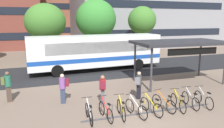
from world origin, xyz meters
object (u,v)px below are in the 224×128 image
object	(u,v)px
street_tree_0	(142,20)
parked_bicycle_red_1	(106,111)
parked_bicycle_yellow_4	(151,107)
commuter_olive_pack_0	(7,85)
parked_bicycle_yellow_6	(178,103)
commuter_grey_pack_2	(139,83)
parked_bicycle_white_0	(89,113)
commuter_maroon_pack_3	(103,88)
commuter_maroon_pack_1	(63,86)
parked_bicycle_white_8	(204,99)
street_tree_3	(45,22)
parked_bicycle_white_7	(190,100)
street_tree_1	(96,19)
city_bus	(96,51)
parked_bicycle_orange_5	(164,103)
parked_bicycle_white_3	(136,109)
transit_shelter	(180,44)
parked_bicycle_yellow_2	(121,109)

from	to	relation	value
street_tree_0	parked_bicycle_red_1	bearing A→B (deg)	-122.06
parked_bicycle_yellow_4	commuter_olive_pack_0	bearing A→B (deg)	48.26
parked_bicycle_yellow_6	commuter_grey_pack_2	world-z (taller)	commuter_grey_pack_2
parked_bicycle_white_0	commuter_maroon_pack_3	xyz separation A→B (m)	(1.18, 1.63, 0.58)
parked_bicycle_red_1	commuter_maroon_pack_1	world-z (taller)	commuter_maroon_pack_1
parked_bicycle_white_8	street_tree_0	bearing A→B (deg)	-8.68
street_tree_3	parked_bicycle_white_8	bearing A→B (deg)	-69.67
parked_bicycle_white_7	street_tree_0	size ratio (longest dim) A/B	0.27
parked_bicycle_white_8	commuter_olive_pack_0	size ratio (longest dim) A/B	0.97
parked_bicycle_white_8	street_tree_1	size ratio (longest dim) A/B	0.24
parked_bicycle_white_0	commuter_grey_pack_2	world-z (taller)	commuter_grey_pack_2
commuter_grey_pack_2	commuter_olive_pack_0	bearing A→B (deg)	116.05
parked_bicycle_white_7	commuter_grey_pack_2	distance (m)	2.95
city_bus	parked_bicycle_orange_5	bearing A→B (deg)	92.23
parked_bicycle_white_7	commuter_maroon_pack_1	size ratio (longest dim) A/B	1.02
parked_bicycle_white_0	parked_bicycle_yellow_4	size ratio (longest dim) A/B	1.01
parked_bicycle_yellow_6	commuter_olive_pack_0	size ratio (longest dim) A/B	0.97
parked_bicycle_white_3	parked_bicycle_yellow_4	bearing A→B (deg)	-103.93
parked_bicycle_white_7	street_tree_0	world-z (taller)	street_tree_0
parked_bicycle_yellow_6	commuter_grey_pack_2	xyz separation A→B (m)	(-1.21, 2.12, 0.56)
parked_bicycle_white_0	street_tree_3	distance (m)	18.48
parked_bicycle_orange_5	transit_shelter	world-z (taller)	transit_shelter
parked_bicycle_white_7	transit_shelter	world-z (taller)	transit_shelter
parked_bicycle_white_3	parked_bicycle_yellow_4	world-z (taller)	same
parked_bicycle_white_0	commuter_maroon_pack_1	world-z (taller)	commuter_maroon_pack_1
parked_bicycle_yellow_2	parked_bicycle_white_0	bearing A→B (deg)	95.78
parked_bicycle_red_1	street_tree_0	bearing A→B (deg)	-36.14
parked_bicycle_white_3	parked_bicycle_white_0	bearing A→B (deg)	72.18
transit_shelter	street_tree_1	bearing A→B (deg)	101.93
parked_bicycle_red_1	commuter_grey_pack_2	distance (m)	3.31
parked_bicycle_white_3	parked_bicycle_yellow_6	size ratio (longest dim) A/B	1.00
parked_bicycle_white_0	parked_bicycle_white_8	size ratio (longest dim) A/B	1.01
parked_bicycle_yellow_4	parked_bicycle_white_3	bearing A→B (deg)	77.90
parked_bicycle_white_8	parked_bicycle_white_3	bearing A→B (deg)	96.61
parked_bicycle_red_1	parked_bicycle_white_7	size ratio (longest dim) A/B	1.00
parked_bicycle_white_8	street_tree_3	xyz separation A→B (m)	(-6.82, 18.42, 3.95)
city_bus	parked_bicycle_white_7	size ratio (longest dim) A/B	7.06
parked_bicycle_yellow_2	parked_bicycle_white_7	bearing A→B (deg)	-82.50
parked_bicycle_yellow_4	parked_bicycle_yellow_6	world-z (taller)	same
parked_bicycle_white_3	transit_shelter	world-z (taller)	transit_shelter
parked_bicycle_white_7	street_tree_3	bearing A→B (deg)	26.15
city_bus	parked_bicycle_white_7	xyz separation A→B (m)	(2.31, -10.23, -1.39)
parked_bicycle_orange_5	parked_bicycle_yellow_6	size ratio (longest dim) A/B	1.00
commuter_olive_pack_0	parked_bicycle_yellow_6	bearing A→B (deg)	-34.07
commuter_grey_pack_2	street_tree_1	world-z (taller)	street_tree_1
commuter_maroon_pack_3	city_bus	bearing A→B (deg)	3.63
commuter_olive_pack_0	street_tree_0	size ratio (longest dim) A/B	0.28
commuter_grey_pack_2	commuter_maroon_pack_3	distance (m)	2.28
street_tree_0	parked_bicycle_orange_5	bearing A→B (deg)	-114.02
commuter_olive_pack_0	street_tree_3	size ratio (longest dim) A/B	0.27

